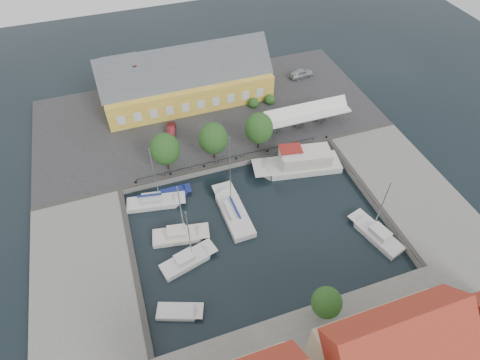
# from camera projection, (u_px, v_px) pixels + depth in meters

# --- Properties ---
(ground) EXTENTS (140.00, 140.00, 0.00)m
(ground) POSITION_uv_depth(u_px,v_px,m) (255.00, 219.00, 53.59)
(ground) COLOR black
(ground) RESTS_ON ground
(north_quay) EXTENTS (56.00, 26.00, 1.00)m
(north_quay) POSITION_uv_depth(u_px,v_px,m) (208.00, 115.00, 68.12)
(north_quay) COLOR #2D2D30
(north_quay) RESTS_ON ground
(west_quay) EXTENTS (12.00, 24.00, 1.00)m
(west_quay) POSITION_uv_depth(u_px,v_px,m) (85.00, 277.00, 47.03)
(west_quay) COLOR slate
(west_quay) RESTS_ON ground
(east_quay) EXTENTS (12.00, 24.00, 1.00)m
(east_quay) POSITION_uv_depth(u_px,v_px,m) (405.00, 187.00, 56.82)
(east_quay) COLOR slate
(east_quay) RESTS_ON ground
(quay_edge_fittings) EXTENTS (56.00, 24.72, 0.40)m
(quay_edge_fittings) POSITION_uv_depth(u_px,v_px,m) (243.00, 188.00, 55.89)
(quay_edge_fittings) COLOR #383533
(quay_edge_fittings) RESTS_ON north_quay
(warehouse) EXTENTS (28.56, 14.00, 9.55)m
(warehouse) POSITION_uv_depth(u_px,v_px,m) (183.00, 81.00, 68.15)
(warehouse) COLOR gold
(warehouse) RESTS_ON north_quay
(tent_canopy) EXTENTS (14.00, 4.00, 2.83)m
(tent_canopy) POSITION_uv_depth(u_px,v_px,m) (306.00, 113.00, 63.40)
(tent_canopy) COLOR white
(tent_canopy) RESTS_ON north_quay
(quay_trees) EXTENTS (18.20, 4.20, 6.30)m
(quay_trees) POSITION_uv_depth(u_px,v_px,m) (213.00, 138.00, 57.36)
(quay_trees) COLOR black
(quay_trees) RESTS_ON north_quay
(car_silver) EXTENTS (4.74, 2.33, 1.56)m
(car_silver) POSITION_uv_depth(u_px,v_px,m) (301.00, 73.00, 74.74)
(car_silver) COLOR #B0B4B8
(car_silver) RESTS_ON north_quay
(car_red) EXTENTS (2.16, 3.87, 1.21)m
(car_red) POSITION_uv_depth(u_px,v_px,m) (171.00, 130.00, 63.70)
(car_red) COLOR maroon
(car_red) RESTS_ON north_quay
(center_sailboat) EXTENTS (3.23, 9.99, 13.41)m
(center_sailboat) POSITION_uv_depth(u_px,v_px,m) (234.00, 212.00, 53.84)
(center_sailboat) COLOR silver
(center_sailboat) RESTS_ON ground
(trawler) EXTENTS (13.63, 6.11, 5.00)m
(trawler) POSITION_uv_depth(u_px,v_px,m) (300.00, 163.00, 59.38)
(trawler) COLOR silver
(trawler) RESTS_ON ground
(east_boat_c) EXTENTS (4.49, 8.12, 10.13)m
(east_boat_c) POSITION_uv_depth(u_px,v_px,m) (376.00, 235.00, 51.43)
(east_boat_c) COLOR silver
(east_boat_c) RESTS_ON ground
(west_boat_a) EXTENTS (8.29, 3.61, 10.76)m
(west_boat_a) POSITION_uv_depth(u_px,v_px,m) (155.00, 203.00, 55.11)
(west_boat_a) COLOR silver
(west_boat_a) RESTS_ON ground
(west_boat_b) EXTENTS (7.56, 3.68, 10.11)m
(west_boat_b) POSITION_uv_depth(u_px,v_px,m) (180.00, 236.00, 51.33)
(west_boat_b) COLOR beige
(west_boat_b) RESTS_ON ground
(west_boat_c) EXTENTS (7.41, 4.03, 9.85)m
(west_boat_c) POSITION_uv_depth(u_px,v_px,m) (188.00, 261.00, 48.81)
(west_boat_c) COLOR silver
(west_boat_c) RESTS_ON ground
(launch_sw) EXTENTS (5.51, 3.59, 0.98)m
(launch_sw) POSITION_uv_depth(u_px,v_px,m) (179.00, 312.00, 44.49)
(launch_sw) COLOR silver
(launch_sw) RESTS_ON ground
(launch_nw) EXTENTS (4.47, 1.84, 0.88)m
(launch_nw) POSITION_uv_depth(u_px,v_px,m) (175.00, 193.00, 56.60)
(launch_nw) COLOR navy
(launch_nw) RESTS_ON ground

